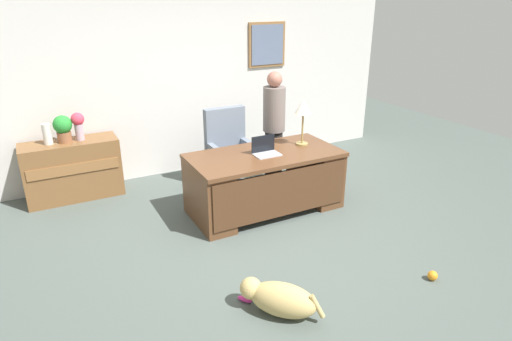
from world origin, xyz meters
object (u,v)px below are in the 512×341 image
Objects in this scene: person_standing at (274,127)px; potted_plant at (63,128)px; vase_with_flowers at (78,124)px; vase_empty at (47,134)px; desk_lamp at (303,110)px; armchair at (230,154)px; dog_toy_bone at (245,299)px; laptop at (265,150)px; dog_lying at (279,298)px; credenza at (73,170)px; dog_toy_ball at (433,276)px; desk at (266,180)px.

person_standing is 2.86m from potted_plant.
vase_empty is (-0.39, 0.00, -0.09)m from vase_with_flowers.
person_standing reaches higher than desk_lamp.
armchair is 2.68m from dog_toy_bone.
laptop is at bearing -170.65° from desk_lamp.
laptop is 0.74m from desk_lamp.
person_standing is at bearing -16.58° from vase_with_flowers.
laptop reaches higher than dog_lying.
vase_with_flowers reaches higher than armchair.
credenza is at bearing 143.56° from laptop.
person_standing is 3.08m from dog_lying.
potted_plant reaches higher than dog_toy_bone.
dog_toy_ball is at bearing -49.87° from vase_empty.
credenza is 0.60m from potted_plant.
laptop is 2.13× the size of dog_toy_bone.
armchair reaches higher than laptop.
vase_empty is at bearing 180.00° from potted_plant.
person_standing reaches higher than potted_plant.
laptop is at bearing -36.03° from potted_plant.
dog_lying is 2.40× the size of vase_empty.
vase_with_flowers is (-2.58, 1.48, -0.22)m from desk_lamp.
desk_lamp is 6.17× the size of dog_toy_ball.
desk_lamp is 3.15m from potted_plant.
potted_plant is 3.68× the size of dog_toy_ball.
armchair is 3.15m from dog_toy_ball.
armchair is 3.06× the size of vase_with_flowers.
desk is 1.17× the size of person_standing.
vase_empty is (-2.38, 1.58, 0.52)m from desk.
person_standing is 1.00m from laptop.
desk is 1.92m from dog_toy_bone.
laptop is (0.08, -0.90, 0.33)m from armchair.
vase_empty is 4.90m from dog_toy_ball.
armchair is 1.90× the size of desk_lamp.
vase_empty is at bearing 130.13° from dog_toy_ball.
laptop is 1.17× the size of vase_empty.
dog_lying is 2.05× the size of laptop.
dog_toy_bone is (-1.79, 0.56, -0.02)m from dog_toy_ball.
dog_toy_ball is (0.15, -2.92, -0.79)m from person_standing.
dog_lying is 1.82× the size of potted_plant.
desk_lamp reaches higher than desk.
desk is at bearing 64.59° from dog_lying.
vase_with_flowers reaches higher than dog_lying.
dog_toy_bone is (-1.66, -1.64, -1.23)m from desk_lamp.
dog_lying is at bearing -69.36° from credenza.
desk_lamp reaches higher than laptop.
laptop is 2.85m from vase_empty.
laptop is at bearing -36.44° from credenza.
vase_with_flowers is 1.37× the size of vase_empty.
vase_empty is (-0.23, 0.00, 0.54)m from credenza.
dog_toy_bone is at bearing 162.57° from dog_toy_ball.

